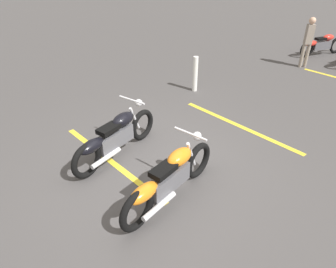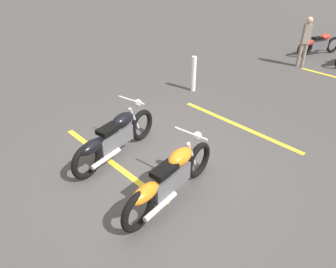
% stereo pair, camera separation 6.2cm
% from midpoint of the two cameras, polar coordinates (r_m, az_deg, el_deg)
% --- Properties ---
extents(ground_plane, '(60.00, 60.00, 0.00)m').
position_cam_midpoint_polar(ground_plane, '(5.92, -2.52, -6.30)').
color(ground_plane, '#474444').
extents(motorcycle_bright_foreground, '(2.20, 0.78, 1.04)m').
position_cam_midpoint_polar(motorcycle_bright_foreground, '(4.96, -0.10, -8.09)').
color(motorcycle_bright_foreground, black).
rests_on(motorcycle_bright_foreground, ground).
extents(motorcycle_dark_foreground, '(2.16, 0.86, 1.04)m').
position_cam_midpoint_polar(motorcycle_dark_foreground, '(6.05, -10.02, -0.60)').
color(motorcycle_dark_foreground, black).
rests_on(motorcycle_dark_foreground, ground).
extents(motorcycle_row_center, '(1.94, 0.67, 0.75)m').
position_cam_midpoint_polar(motorcycle_row_center, '(13.33, 25.49, 14.54)').
color(motorcycle_row_center, black).
rests_on(motorcycle_row_center, ground).
extents(bystander_secondary, '(0.29, 0.28, 1.62)m').
position_cam_midpoint_polar(bystander_secondary, '(11.62, 23.49, 15.43)').
color(bystander_secondary, gray).
rests_on(bystander_secondary, ground).
extents(bollard_post, '(0.14, 0.14, 0.99)m').
position_cam_midpoint_polar(bollard_post, '(8.93, 4.46, 10.81)').
color(bollard_post, white).
rests_on(bollard_post, ground).
extents(parking_stripe_near, '(0.38, 3.20, 0.01)m').
position_cam_midpoint_polar(parking_stripe_near, '(6.20, -10.66, -4.93)').
color(parking_stripe_near, yellow).
rests_on(parking_stripe_near, ground).
extents(parking_stripe_mid, '(0.38, 3.20, 0.01)m').
position_cam_midpoint_polar(parking_stripe_mid, '(7.45, 12.41, 1.54)').
color(parking_stripe_mid, yellow).
rests_on(parking_stripe_mid, ground).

